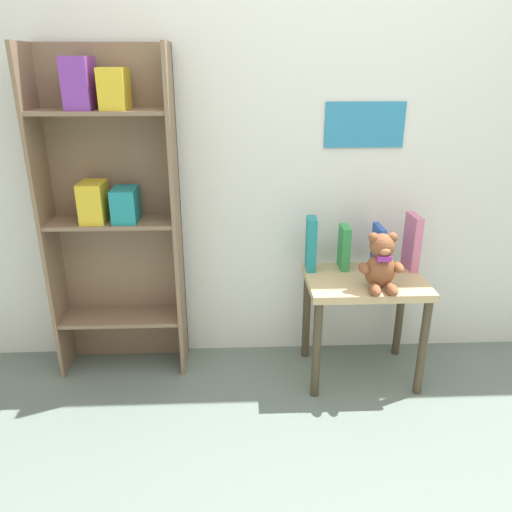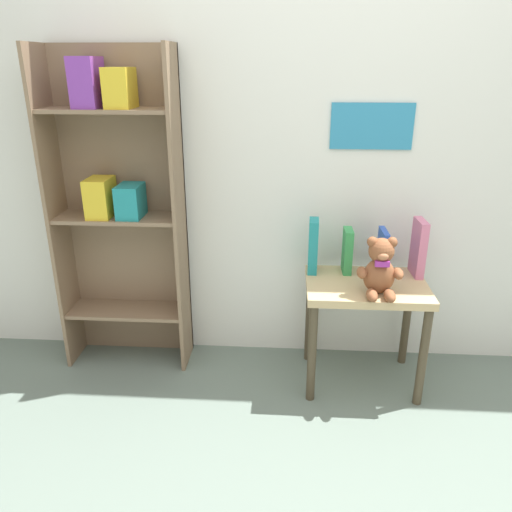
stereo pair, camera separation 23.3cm
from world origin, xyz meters
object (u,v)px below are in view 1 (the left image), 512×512
Objects in this scene: book_standing_pink at (412,242)px; teddy_bear at (381,264)px; book_standing_blue at (378,247)px; display_table at (364,296)px; bookshelf_side at (112,200)px; book_standing_green at (344,247)px; book_standing_teal at (311,244)px.

teddy_bear is at bearing -135.51° from book_standing_pink.
teddy_bear is 0.24m from book_standing_blue.
display_table is 0.24m from teddy_bear.
book_standing_green is at bearing -1.57° from bookshelf_side.
book_standing_teal is 0.97× the size of book_standing_pink.
book_standing_pink reaches higher than book_standing_blue.
display_table is 2.58× the size of book_standing_green.
bookshelf_side is 7.21× the size of book_standing_blue.
book_standing_teal is at bearing -2.38° from bookshelf_side.
book_standing_teal is 0.49m from book_standing_pink.
book_standing_blue is at bearing 56.12° from display_table.
book_standing_green is at bearing 176.51° from book_standing_blue.
bookshelf_side reaches higher than display_table.
book_standing_green is (-0.11, 0.24, -0.01)m from teddy_bear.
bookshelf_side is 7.26× the size of book_standing_green.
book_standing_teal is at bearing 153.92° from display_table.
display_table is 0.25m from book_standing_green.
book_standing_green reaches higher than display_table.
book_standing_teal is (-0.25, 0.12, 0.22)m from display_table.
display_table is 2.12× the size of book_standing_teal.
book_standing_green is (0.16, 0.01, -0.02)m from book_standing_teal.
book_standing_blue is at bearing 175.76° from book_standing_pink.
book_standing_teal is (-0.28, 0.23, 0.01)m from teddy_bear.
bookshelf_side reaches higher than teddy_bear.
teddy_bear is at bearing -12.63° from bookshelf_side.
bookshelf_side is at bearing 177.34° from book_standing_blue.
bookshelf_side is at bearing 167.37° from teddy_bear.
book_standing_blue is (0.16, -0.01, 0.00)m from book_standing_green.
book_standing_teal is 1.22× the size of book_standing_green.
display_table is at bearing -58.11° from book_standing_green.
teddy_bear is 0.27m from book_standing_green.
display_table is 2.05× the size of book_standing_pink.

